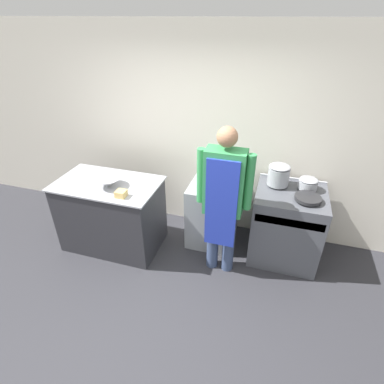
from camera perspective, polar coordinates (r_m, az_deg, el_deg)
The scene contains 11 objects.
ground_plane at distance 3.38m, azimuth -7.65°, elevation -23.40°, with size 14.00×14.00×0.00m, color #2D2D33.
wall_back at distance 4.01m, azimuth 2.02°, elevation 10.74°, with size 8.00×0.05×2.70m.
prep_counter at distance 4.06m, azimuth -15.00°, elevation -4.10°, with size 1.29×0.77×0.94m.
stove at distance 3.92m, azimuth 17.45°, elevation -6.02°, with size 0.81×0.74×0.95m.
fridge_unit at distance 4.04m, azimuth 4.02°, elevation -3.84°, with size 0.60×0.67×0.86m.
person_cook at distance 3.24m, azimuth 6.00°, elevation -0.91°, with size 0.60×0.24×1.81m.
mixing_bowl at distance 3.71m, azimuth -15.70°, elevation 1.84°, with size 0.32×0.32×0.12m.
plastic_tub at distance 3.47m, azimuth -13.36°, elevation -0.32°, with size 0.11×0.11×0.08m.
stock_pot at distance 3.71m, azimuth 16.19°, elevation 3.19°, with size 0.25×0.25×0.26m.
saute_pan at distance 3.56m, azimuth 21.22°, elevation -1.07°, with size 0.29×0.29×0.04m.
sauce_pot at distance 3.76m, azimuth 21.25°, elevation 1.55°, with size 0.22×0.22×0.13m.
Camera 1 is at (0.96, -1.75, 2.73)m, focal length 28.00 mm.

